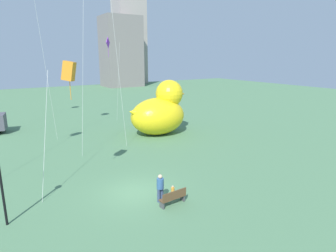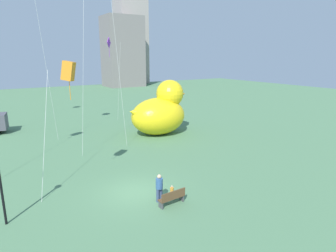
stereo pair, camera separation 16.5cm
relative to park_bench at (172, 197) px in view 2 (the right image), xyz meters
name	(u,v)px [view 2 (the right image)]	position (x,y,z in m)	size (l,w,h in m)	color
ground_plane	(135,192)	(-1.16, 2.53, -0.47)	(140.00, 140.00, 0.00)	#4E7A54
park_bench	(172,197)	(0.00, 0.00, 0.00)	(1.66, 0.56, 0.90)	brown
person_adult	(159,187)	(-0.42, 0.74, 0.45)	(0.41, 0.41, 1.68)	#38476B
person_child	(172,191)	(0.38, 0.63, -0.01)	(0.21, 0.21, 0.84)	silver
giant_inflatable_duck	(160,112)	(7.31, 13.72, 2.00)	(7.01, 4.50, 5.81)	yellow
city_skyline	(58,26)	(9.56, 71.09, 15.65)	(56.69, 19.66, 37.00)	slate
kite_purple	(110,46)	(5.02, 21.82, 8.99)	(1.56, 2.17, 10.50)	silver
kite_orange	(68,72)	(-4.00, 5.07, 6.91)	(2.80, 3.06, 8.03)	silver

